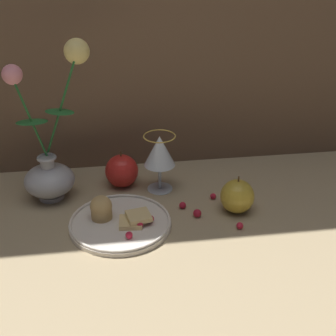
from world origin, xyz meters
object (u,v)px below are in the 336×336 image
object	(u,v)px
plate_with_pastries	(118,220)
wine_glass	(160,153)
vase	(51,158)
apple_beside_vase	(237,196)
apple_near_glass	(122,171)

from	to	relation	value
plate_with_pastries	wine_glass	size ratio (longest dim) A/B	1.54
vase	wine_glass	world-z (taller)	vase
plate_with_pastries	wine_glass	world-z (taller)	wine_glass
wine_glass	apple_beside_vase	world-z (taller)	wine_glass
plate_with_pastries	vase	bearing A→B (deg)	135.32
apple_beside_vase	apple_near_glass	distance (m)	0.29
plate_with_pastries	wine_glass	xyz separation A→B (m)	(0.11, 0.14, 0.09)
apple_near_glass	apple_beside_vase	bearing A→B (deg)	-31.43
vase	apple_near_glass	xyz separation A→B (m)	(0.16, 0.03, -0.06)
wine_glass	apple_near_glass	size ratio (longest dim) A/B	1.54
vase	plate_with_pastries	size ratio (longest dim) A/B	1.67
vase	apple_beside_vase	bearing A→B (deg)	-16.47
plate_with_pastries	apple_near_glass	xyz separation A→B (m)	(0.02, 0.17, 0.03)
wine_glass	vase	bearing A→B (deg)	-179.95
apple_beside_vase	apple_near_glass	size ratio (longest dim) A/B	0.95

